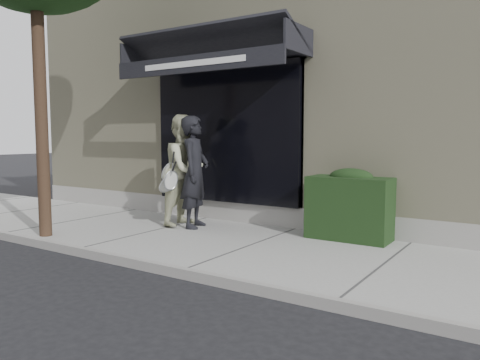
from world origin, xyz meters
The scene contains 7 objects.
ground centered at (0.00, 0.00, 0.00)m, with size 80.00×80.00×0.00m, color black.
sidewalk centered at (0.00, 0.00, 0.06)m, with size 20.00×3.00×0.12m, color gray.
curb centered at (0.00, -1.55, 0.07)m, with size 20.00×0.10×0.14m, color gray.
building_facade centered at (-0.01, 4.96, 2.74)m, with size 14.30×8.04×5.64m.
hedge centered at (1.10, 1.25, 0.66)m, with size 1.30×0.70×1.14m.
pedestrian_front centered at (-1.58, 0.63, 1.12)m, with size 0.84×0.95×2.01m.
pedestrian_back centered at (-1.88, 0.73, 1.14)m, with size 0.84×1.04×2.04m.
Camera 1 is at (3.69, -5.91, 1.77)m, focal length 35.00 mm.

